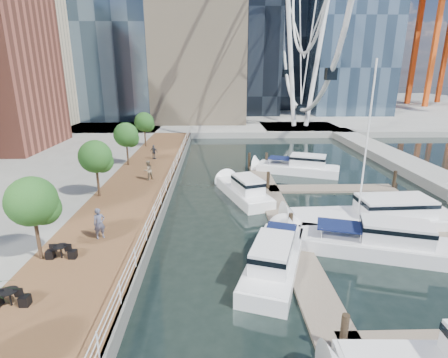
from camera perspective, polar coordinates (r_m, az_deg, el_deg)
name	(u,v)px	position (r m, az deg, el deg)	size (l,w,h in m)	color
ground	(260,320)	(16.97, 5.86, -21.96)	(520.00, 520.00, 0.00)	black
boardwalk	(132,197)	(30.66, -14.73, -2.89)	(6.00, 60.00, 1.00)	brown
seawall	(168,197)	(30.12, -9.16, -2.90)	(0.25, 60.00, 1.00)	#595954
land_far	(221,105)	(115.53, -0.55, 11.98)	(200.00, 114.00, 1.00)	gray
breakwater	(433,178)	(40.97, 30.96, 0.20)	(4.00, 60.00, 1.00)	gray
pier	(300,129)	(67.76, 12.25, 8.03)	(14.00, 12.00, 1.00)	gray
railing	(166,185)	(29.80, -9.44, -1.04)	(0.10, 60.00, 1.05)	white
floating_docks	(352,219)	(27.07, 20.23, -6.13)	(16.00, 34.00, 2.60)	#6D6051
street_trees	(95,157)	(29.36, -20.28, 3.45)	(2.60, 42.60, 4.60)	#3F2B1C
yacht_foreground	(373,252)	(23.87, 23.09, -10.95)	(2.72, 10.16, 2.15)	silver
pedestrian_near	(99,223)	(22.43, -19.69, -6.85)	(0.70, 0.46, 1.91)	#545770
pedestrian_mid	(148,170)	(33.23, -12.30, 1.39)	(0.89, 0.70, 1.84)	gray
pedestrian_far	(154,152)	(41.28, -11.37, 4.36)	(0.97, 0.41, 1.66)	#383C46
moored_yachts	(366,226)	(27.42, 22.21, -7.17)	(23.66, 32.16, 11.50)	white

